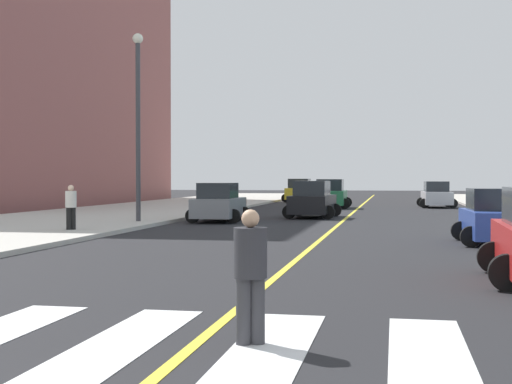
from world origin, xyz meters
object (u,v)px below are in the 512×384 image
(car_silver_fifth, at_px, (437,195))
(street_lamp, at_px, (138,111))
(car_blue_second, at_px, (495,218))
(car_black_fourth, at_px, (312,200))
(pedestrian_crossing, at_px, (250,270))
(car_gray_nearest, at_px, (219,204))
(pedestrian_walking_west, at_px, (71,205))
(car_yellow_third, at_px, (300,191))
(car_green_sixth, at_px, (331,195))

(car_silver_fifth, distance_m, street_lamp, 24.83)
(car_silver_fifth, height_order, street_lamp, street_lamp)
(car_blue_second, xyz_separation_m, street_lamp, (-13.58, 6.39, 4.01))
(car_black_fourth, relative_size, pedestrian_crossing, 2.60)
(car_gray_nearest, distance_m, pedestrian_walking_west, 8.50)
(car_black_fourth, bearing_deg, car_yellow_third, 101.77)
(street_lamp, bearing_deg, car_yellow_third, 84.28)
(car_black_fourth, bearing_deg, car_silver_fifth, 66.75)
(car_green_sixth, height_order, pedestrian_walking_west, car_green_sixth)
(car_gray_nearest, height_order, street_lamp, street_lamp)
(car_gray_nearest, height_order, pedestrian_crossing, car_gray_nearest)
(car_gray_nearest, distance_m, street_lamp, 5.52)
(car_gray_nearest, xyz_separation_m, pedestrian_walking_west, (-3.45, -7.77, 0.20))
(car_blue_second, distance_m, pedestrian_crossing, 14.88)
(car_gray_nearest, relative_size, car_green_sixth, 0.93)
(car_silver_fifth, distance_m, pedestrian_crossing, 41.29)
(car_green_sixth, xyz_separation_m, pedestrian_crossing, (2.42, -38.56, -0.00))
(car_yellow_third, relative_size, pedestrian_walking_west, 2.71)
(car_gray_nearest, xyz_separation_m, car_silver_fifth, (10.53, 17.95, -0.01))
(car_blue_second, distance_m, street_lamp, 15.53)
(pedestrian_walking_west, distance_m, street_lamp, 6.44)
(pedestrian_walking_west, bearing_deg, car_green_sixth, -154.83)
(car_black_fourth, height_order, car_silver_fifth, car_black_fourth)
(car_green_sixth, distance_m, street_lamp, 19.57)
(car_black_fourth, xyz_separation_m, pedestrian_crossing, (2.32, -27.23, 0.03))
(car_blue_second, bearing_deg, car_silver_fifth, -91.60)
(car_gray_nearest, xyz_separation_m, car_blue_second, (10.72, -8.96, -0.04))
(car_gray_nearest, height_order, car_green_sixth, car_green_sixth)
(car_yellow_third, height_order, car_green_sixth, car_yellow_third)
(car_yellow_third, relative_size, car_black_fourth, 1.02)
(car_silver_fifth, bearing_deg, car_blue_second, 87.59)
(car_gray_nearest, xyz_separation_m, car_green_sixth, (3.68, 15.46, 0.07))
(car_green_sixth, xyz_separation_m, street_lamp, (-6.54, -18.03, 3.90))
(car_gray_nearest, relative_size, car_yellow_third, 0.93)
(pedestrian_crossing, distance_m, pedestrian_walking_west, 18.06)
(car_silver_fifth, xyz_separation_m, street_lamp, (-13.39, -20.53, 3.97))
(car_gray_nearest, xyz_separation_m, pedestrian_crossing, (6.09, -23.10, 0.06))
(car_yellow_third, relative_size, car_silver_fifth, 1.07)
(car_blue_second, bearing_deg, car_green_sixth, -75.92)
(car_yellow_third, xyz_separation_m, car_silver_fifth, (10.41, -9.28, -0.08))
(pedestrian_crossing, distance_m, street_lamp, 22.73)
(car_silver_fifth, relative_size, pedestrian_crossing, 2.48)
(car_silver_fifth, xyz_separation_m, pedestrian_walking_west, (-13.98, -25.72, 0.20))
(car_black_fourth, xyz_separation_m, street_lamp, (-6.63, -6.70, 3.93))
(car_yellow_third, xyz_separation_m, pedestrian_crossing, (5.97, -50.34, -0.01))
(car_blue_second, relative_size, car_black_fourth, 0.90)
(car_gray_nearest, distance_m, car_green_sixth, 15.89)
(car_black_fourth, height_order, car_green_sixth, car_green_sixth)
(car_yellow_third, bearing_deg, car_silver_fifth, -41.77)
(car_black_fourth, xyz_separation_m, car_green_sixth, (-0.09, 11.33, 0.03))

